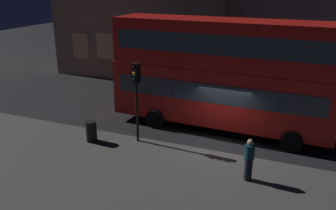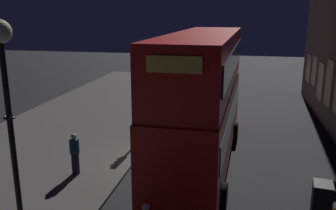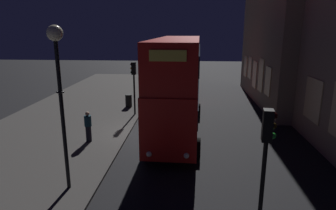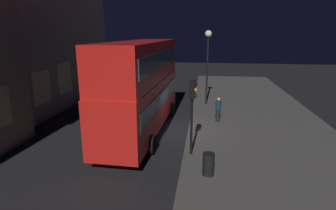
# 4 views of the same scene
# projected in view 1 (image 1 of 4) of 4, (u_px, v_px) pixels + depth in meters

# --- Properties ---
(ground_plane) EXTENTS (80.00, 80.00, 0.00)m
(ground_plane) POSITION_uv_depth(u_px,v_px,m) (219.00, 145.00, 16.60)
(ground_plane) COLOR black
(sidewalk_slab) EXTENTS (44.00, 9.00, 0.12)m
(sidewalk_slab) POSITION_uv_depth(u_px,v_px,m) (176.00, 209.00, 11.91)
(sidewalk_slab) COLOR #423F3D
(sidewalk_slab) RESTS_ON ground
(double_decker_bus) EXTENTS (10.96, 3.02, 5.45)m
(double_decker_bus) POSITION_uv_depth(u_px,v_px,m) (221.00, 71.00, 17.44)
(double_decker_bus) COLOR red
(double_decker_bus) RESTS_ON ground
(traffic_light_near_kerb) EXTENTS (0.34, 0.37, 3.65)m
(traffic_light_near_kerb) POSITION_uv_depth(u_px,v_px,m) (136.00, 86.00, 15.89)
(traffic_light_near_kerb) COLOR black
(traffic_light_near_kerb) RESTS_ON sidewalk_slab
(pedestrian) EXTENTS (0.37, 0.37, 1.65)m
(pedestrian) POSITION_uv_depth(u_px,v_px,m) (249.00, 159.00, 13.25)
(pedestrian) COLOR black
(pedestrian) RESTS_ON sidewalk_slab
(litter_bin) EXTENTS (0.50, 0.50, 0.96)m
(litter_bin) POSITION_uv_depth(u_px,v_px,m) (91.00, 131.00, 16.60)
(litter_bin) COLOR black
(litter_bin) RESTS_ON sidewalk_slab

